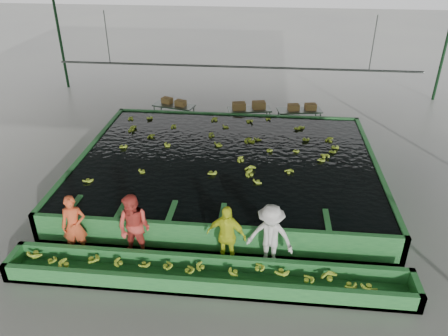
# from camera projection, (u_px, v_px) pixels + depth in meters

# --- Properties ---
(ground) EXTENTS (80.00, 80.00, 0.00)m
(ground) POSITION_uv_depth(u_px,v_px,m) (222.00, 203.00, 13.89)
(ground) COLOR slate
(ground) RESTS_ON ground
(shed_roof) EXTENTS (20.00, 22.00, 0.04)m
(shed_roof) POSITION_uv_depth(u_px,v_px,m) (222.00, 44.00, 11.48)
(shed_roof) COLOR gray
(shed_roof) RESTS_ON shed_posts
(shed_posts) EXTENTS (20.00, 22.00, 5.00)m
(shed_posts) POSITION_uv_depth(u_px,v_px,m) (222.00, 131.00, 12.69)
(shed_posts) COLOR black
(shed_posts) RESTS_ON ground
(flotation_tank) EXTENTS (10.00, 8.00, 0.90)m
(flotation_tank) POSITION_uv_depth(u_px,v_px,m) (227.00, 168.00, 14.98)
(flotation_tank) COLOR #2A7432
(flotation_tank) RESTS_ON ground
(tank_water) EXTENTS (9.70, 7.70, 0.00)m
(tank_water) POSITION_uv_depth(u_px,v_px,m) (227.00, 158.00, 14.79)
(tank_water) COLOR black
(tank_water) RESTS_ON flotation_tank
(sorting_trough) EXTENTS (10.00, 1.00, 0.50)m
(sorting_trough) POSITION_uv_depth(u_px,v_px,m) (207.00, 275.00, 10.63)
(sorting_trough) COLOR #2A7432
(sorting_trough) RESTS_ON ground
(cableway_rail) EXTENTS (0.08, 0.08, 14.00)m
(cableway_rail) POSITION_uv_depth(u_px,v_px,m) (236.00, 67.00, 16.81)
(cableway_rail) COLOR #59605B
(cableway_rail) RESTS_ON shed_roof
(rail_hanger_left) EXTENTS (0.04, 0.04, 2.00)m
(rail_hanger_left) POSITION_uv_depth(u_px,v_px,m) (107.00, 37.00, 16.78)
(rail_hanger_left) COLOR #59605B
(rail_hanger_left) RESTS_ON shed_roof
(rail_hanger_right) EXTENTS (0.04, 0.04, 2.00)m
(rail_hanger_right) POSITION_uv_depth(u_px,v_px,m) (373.00, 44.00, 15.87)
(rail_hanger_right) COLOR #59605B
(rail_hanger_right) RESTS_ON shed_roof
(worker_a) EXTENTS (0.72, 0.55, 1.75)m
(worker_a) POSITION_uv_depth(u_px,v_px,m) (74.00, 226.00, 11.35)
(worker_a) COLOR #EE572B
(worker_a) RESTS_ON ground
(worker_b) EXTENTS (1.05, 0.90, 1.88)m
(worker_b) POSITION_uv_depth(u_px,v_px,m) (134.00, 228.00, 11.17)
(worker_b) COLOR #D64337
(worker_b) RESTS_ON ground
(worker_c) EXTENTS (1.08, 0.60, 1.75)m
(worker_c) POSITION_uv_depth(u_px,v_px,m) (226.00, 236.00, 10.99)
(worker_c) COLOR yellow
(worker_c) RESTS_ON ground
(worker_d) EXTENTS (1.31, 0.93, 1.83)m
(worker_d) POSITION_uv_depth(u_px,v_px,m) (270.00, 237.00, 10.87)
(worker_d) COLOR silver
(worker_d) RESTS_ON ground
(packing_table_left) EXTENTS (1.94, 1.16, 0.83)m
(packing_table_left) POSITION_uv_depth(u_px,v_px,m) (174.00, 114.00, 19.50)
(packing_table_left) COLOR #59605B
(packing_table_left) RESTS_ON ground
(packing_table_mid) EXTENTS (1.96, 1.09, 0.84)m
(packing_table_mid) POSITION_uv_depth(u_px,v_px,m) (249.00, 118.00, 19.03)
(packing_table_mid) COLOR #59605B
(packing_table_mid) RESTS_ON ground
(packing_table_right) EXTENTS (1.97, 1.08, 0.85)m
(packing_table_right) POSITION_uv_depth(u_px,v_px,m) (299.00, 119.00, 18.92)
(packing_table_right) COLOR #59605B
(packing_table_right) RESTS_ON ground
(box_stack_left) EXTENTS (1.20, 0.75, 0.25)m
(box_stack_left) POSITION_uv_depth(u_px,v_px,m) (174.00, 104.00, 19.35)
(box_stack_left) COLOR olive
(box_stack_left) RESTS_ON packing_table_left
(box_stack_mid) EXTENTS (1.47, 0.71, 0.30)m
(box_stack_mid) POSITION_uv_depth(u_px,v_px,m) (249.00, 109.00, 18.83)
(box_stack_mid) COLOR olive
(box_stack_mid) RESTS_ON packing_table_mid
(box_stack_right) EXTENTS (1.25, 0.57, 0.26)m
(box_stack_right) POSITION_uv_depth(u_px,v_px,m) (302.00, 110.00, 18.71)
(box_stack_right) COLOR olive
(box_stack_right) RESTS_ON packing_table_right
(floating_bananas) EXTENTS (8.27, 5.64, 0.11)m
(floating_bananas) POSITION_uv_depth(u_px,v_px,m) (229.00, 147.00, 15.48)
(floating_bananas) COLOR #95B526
(floating_bananas) RESTS_ON tank_water
(trough_bananas) EXTENTS (9.04, 0.60, 0.12)m
(trough_bananas) POSITION_uv_depth(u_px,v_px,m) (207.00, 271.00, 10.56)
(trough_bananas) COLOR #95B526
(trough_bananas) RESTS_ON sorting_trough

